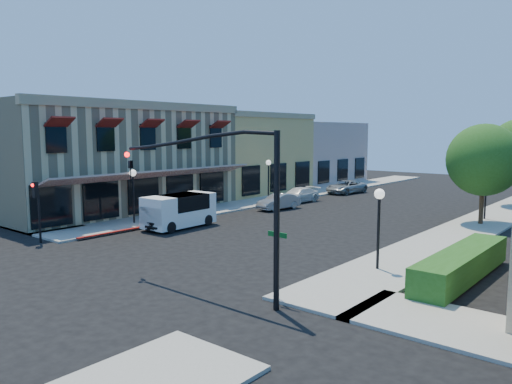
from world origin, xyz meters
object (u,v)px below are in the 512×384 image
Objects in this scene: parked_car_a at (173,218)px; parked_car_c at (298,195)px; lamppost_left_near at (133,183)px; signal_mast_arm at (229,185)px; lamppost_right_near at (379,208)px; lamppost_left_far at (268,170)px; parked_car_d at (346,187)px; secondary_signal at (37,200)px; street_tree_a at (484,160)px; parked_car_b at (279,202)px; street_name_sign at (277,254)px; lamppost_right_far at (487,180)px; white_van at (179,209)px.

parked_car_c is at bearing 86.37° from parked_car_a.
signal_mast_arm is at bearing -24.37° from lamppost_left_near.
signal_mast_arm is at bearing -112.12° from lamppost_right_near.
lamppost_left_far is 1.00× the size of lamppost_right_near.
parked_car_a is 22.67m from parked_car_d.
parked_car_c is at bearing 134.09° from lamppost_right_near.
secondary_signal is 17.77m from lamppost_right_near.
street_tree_a is at bearing 0.84° from parked_car_c.
lamppost_left_near is 11.70m from parked_car_b.
street_tree_a reaches higher than street_name_sign.
secondary_signal is at bearing -179.63° from signal_mast_arm.
signal_mast_arm is at bearing -156.80° from street_name_sign.
secondary_signal is 21.91m from parked_car_c.
parked_car_c is (-15.00, 1.17, -3.57)m from street_tree_a.
street_tree_a is 1.82× the size of lamppost_right_near.
lamppost_left_near is at bearing 160.07° from street_name_sign.
lamppost_right_near reaches higher than parked_car_c.
signal_mast_arm is 2.24× the size of lamppost_right_far.
secondary_signal is (-13.86, -0.09, -1.77)m from signal_mast_arm.
lamppost_left_far is 0.78× the size of parked_car_d.
parked_car_c is 0.94× the size of parked_car_d.
secondary_signal is 0.71× the size of white_van.
signal_mast_arm is at bearing -50.56° from parked_car_b.
parked_car_a is (2.54, 7.27, -1.67)m from secondary_signal.
lamppost_left_far and lamppost_right_near have the same top height.
white_van is 9.87m from parked_car_b.
lamppost_left_far is 22.02m from lamppost_right_near.
signal_mast_arm is 22.70m from lamppost_right_far.
lamppost_right_near is 27.66m from parked_car_d.
signal_mast_arm reaches higher than street_name_sign.
lamppost_left_near is at bearing -99.70° from parked_car_b.
lamppost_left_far is at bearing 128.94° from street_name_sign.
lamppost_right_near is at bearing -40.60° from parked_car_c.
lamppost_left_near is at bearing -158.99° from white_van.
parked_car_c is at bearing 27.03° from lamppost_left_far.
parked_car_d is (2.30, 9.33, -2.10)m from lamppost_left_far.
signal_mast_arm is 2.98m from street_name_sign.
signal_mast_arm reaches higher than secondary_signal.
parked_car_b is 12.38m from parked_car_d.
secondary_signal is at bearing -89.41° from parked_car_c.
parked_car_c is (-12.06, 21.68, -3.46)m from signal_mast_arm.
parked_car_c is at bearing -82.35° from parked_car_d.
signal_mast_arm is at bearing 0.37° from secondary_signal.
signal_mast_arm is 2.10× the size of parked_car_a.
lamppost_left_near reaches higher than parked_car_b.
secondary_signal is at bearing -158.22° from lamppost_right_near.
street_name_sign is 17.05m from lamppost_left_near.
lamppost_left_near is at bearing -90.00° from lamppost_left_far.
parked_car_b is (-13.64, -5.00, -2.13)m from lamppost_right_far.
parked_car_d is at bearing 112.00° from signal_mast_arm.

